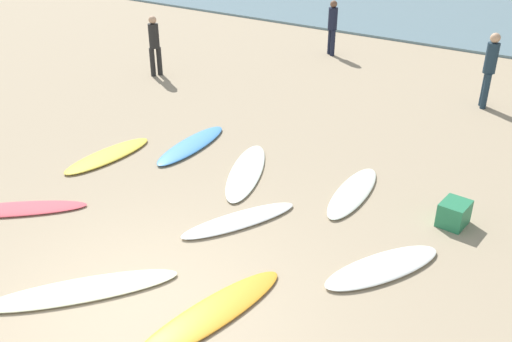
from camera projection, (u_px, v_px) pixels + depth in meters
The scene contains 14 objects.
ground_plane at pixel (136, 312), 7.11m from camera, with size 120.00×120.00×0.00m, color tan.
surfboard_0 at pixel (239, 220), 8.95m from camera, with size 0.48×2.02×0.08m, color white.
surfboard_1 at pixel (211, 314), 7.03m from camera, with size 0.55×2.37×0.07m, color orange.
surfboard_2 at pixel (191, 145), 11.48m from camera, with size 0.57×2.17×0.09m, color #4995E4.
surfboard_3 at pixel (353, 192), 9.75m from camera, with size 0.54×2.02×0.08m, color silver.
surfboard_4 at pixel (13, 209), 9.27m from camera, with size 0.48×2.38×0.06m, color #E14D58.
surfboard_5 at pixel (82, 290), 7.43m from camera, with size 0.54×2.55×0.07m, color #EDEEC1.
surfboard_6 at pixel (108, 155), 11.06m from camera, with size 0.60×2.03×0.08m, color yellow.
surfboard_7 at pixel (383, 267), 7.86m from camera, with size 0.59×1.93×0.08m, color white.
surfboard_8 at pixel (246, 172), 10.44m from camera, with size 0.58×2.34×0.07m, color white.
beachgoer_near at pixel (490, 66), 13.06m from camera, with size 0.37×0.37×1.79m.
beachgoer_mid at pixel (332, 25), 17.13m from camera, with size 0.39×0.39×1.66m.
beachgoer_far at pixel (154, 43), 15.28m from camera, with size 0.37×0.37×1.64m.
beach_cooler at pixel (454, 213), 8.83m from camera, with size 0.49×0.40×0.40m, color #287F51.
Camera 1 is at (4.38, -3.63, 4.88)m, focal length 39.33 mm.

